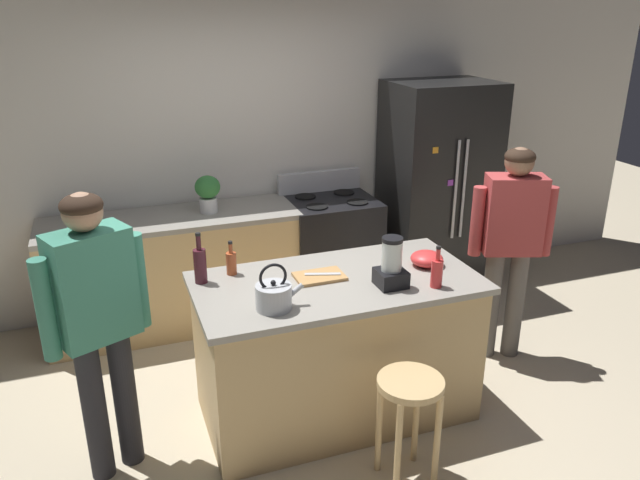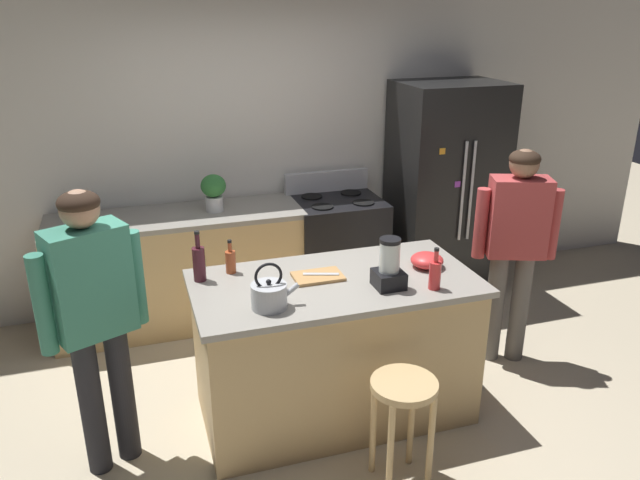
{
  "view_description": "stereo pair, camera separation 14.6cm",
  "coord_description": "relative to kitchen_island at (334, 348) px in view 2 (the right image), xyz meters",
  "views": [
    {
      "loc": [
        -1.26,
        -3.16,
        2.52
      ],
      "look_at": [
        0.0,
        0.3,
        1.1
      ],
      "focal_mm": 34.65,
      "sensor_mm": 36.0,
      "label": 1
    },
    {
      "loc": [
        -1.12,
        -3.2,
        2.52
      ],
      "look_at": [
        0.0,
        0.3,
        1.1
      ],
      "focal_mm": 34.65,
      "sensor_mm": 36.0,
      "label": 2
    }
  ],
  "objects": [
    {
      "name": "ground_plane",
      "position": [
        0.0,
        0.0,
        -0.47
      ],
      "size": [
        14.0,
        14.0,
        0.0
      ],
      "primitive_type": "plane",
      "color": "beige"
    },
    {
      "name": "back_wall",
      "position": [
        0.0,
        1.95,
        0.88
      ],
      "size": [
        8.0,
        0.1,
        2.7
      ],
      "primitive_type": "cube",
      "color": "silver",
      "rests_on": "ground_plane"
    },
    {
      "name": "kitchen_island",
      "position": [
        0.0,
        0.0,
        0.0
      ],
      "size": [
        1.73,
        0.88,
        0.95
      ],
      "color": "tan",
      "rests_on": "ground_plane"
    },
    {
      "name": "back_counter_run",
      "position": [
        -0.8,
        1.55,
        -0.0
      ],
      "size": [
        2.0,
        0.64,
        0.95
      ],
      "color": "tan",
      "rests_on": "ground_plane"
    },
    {
      "name": "refrigerator",
      "position": [
        1.56,
        1.5,
        0.47
      ],
      "size": [
        0.9,
        0.73,
        1.89
      ],
      "color": "black",
      "rests_on": "ground_plane"
    },
    {
      "name": "stove_range",
      "position": [
        0.54,
        1.52,
        0.01
      ],
      "size": [
        0.76,
        0.65,
        1.13
      ],
      "color": "black",
      "rests_on": "ground_plane"
    },
    {
      "name": "person_by_island_left",
      "position": [
        -1.37,
        -0.06,
        0.53
      ],
      "size": [
        0.58,
        0.36,
        1.65
      ],
      "color": "#26262B",
      "rests_on": "ground_plane"
    },
    {
      "name": "person_by_sink_right",
      "position": [
        1.42,
        0.24,
        0.49
      ],
      "size": [
        0.58,
        0.34,
        1.6
      ],
      "color": "#66605B",
      "rests_on": "ground_plane"
    },
    {
      "name": "bar_stool",
      "position": [
        0.14,
        -0.71,
        0.03
      ],
      "size": [
        0.36,
        0.36,
        0.65
      ],
      "color": "tan",
      "rests_on": "ground_plane"
    },
    {
      "name": "potted_plant",
      "position": [
        -0.49,
        1.55,
        0.64
      ],
      "size": [
        0.2,
        0.2,
        0.3
      ],
      "color": "silver",
      "rests_on": "back_counter_run"
    },
    {
      "name": "blender_appliance",
      "position": [
        0.27,
        -0.18,
        0.6
      ],
      "size": [
        0.17,
        0.17,
        0.31
      ],
      "color": "black",
      "rests_on": "kitchen_island"
    },
    {
      "name": "bottle_soda",
      "position": [
        0.52,
        -0.29,
        0.56
      ],
      "size": [
        0.07,
        0.07,
        0.26
      ],
      "color": "red",
      "rests_on": "kitchen_island"
    },
    {
      "name": "bottle_wine",
      "position": [
        -0.78,
        0.25,
        0.59
      ],
      "size": [
        0.08,
        0.08,
        0.32
      ],
      "color": "#471923",
      "rests_on": "kitchen_island"
    },
    {
      "name": "bottle_cooking_sauce",
      "position": [
        -0.58,
        0.3,
        0.55
      ],
      "size": [
        0.06,
        0.06,
        0.22
      ],
      "color": "#B24C26",
      "rests_on": "kitchen_island"
    },
    {
      "name": "mixing_bowl",
      "position": [
        0.62,
        0.01,
        0.52
      ],
      "size": [
        0.21,
        0.21,
        0.09
      ],
      "primitive_type": "ellipsoid",
      "color": "red",
      "rests_on": "kitchen_island"
    },
    {
      "name": "tea_kettle",
      "position": [
        -0.46,
        -0.23,
        0.55
      ],
      "size": [
        0.28,
        0.2,
        0.27
      ],
      "color": "#B7BABF",
      "rests_on": "kitchen_island"
    },
    {
      "name": "cutting_board",
      "position": [
        -0.09,
        0.06,
        0.48
      ],
      "size": [
        0.3,
        0.2,
        0.02
      ],
      "primitive_type": "cube",
      "color": "#B7844C",
      "rests_on": "kitchen_island"
    },
    {
      "name": "chef_knife",
      "position": [
        -0.07,
        0.06,
        0.49
      ],
      "size": [
        0.22,
        0.1,
        0.01
      ],
      "primitive_type": "cube",
      "rotation": [
        0.0,
        0.0,
        -0.32
      ],
      "color": "#B7BABF",
      "rests_on": "cutting_board"
    }
  ]
}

